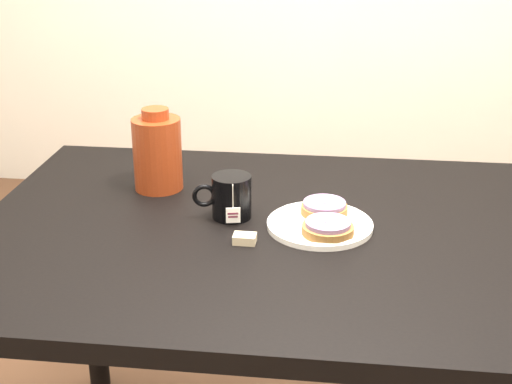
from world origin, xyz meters
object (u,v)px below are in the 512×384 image
(table, at_px, (309,264))
(bagel_front, at_px, (328,228))
(plate, at_px, (320,224))
(teabag_pouch, at_px, (245,239))
(bagel_back, at_px, (324,208))
(mug, at_px, (231,196))
(bagel_package, at_px, (157,152))

(table, distance_m, bagel_front, 0.12)
(plate, bearing_deg, teabag_pouch, -148.74)
(table, relative_size, teabag_pouch, 31.11)
(bagel_back, relative_size, teabag_pouch, 2.72)
(bagel_front, xyz_separation_m, mug, (-0.21, 0.08, 0.02))
(bagel_front, bearing_deg, plate, 108.90)
(teabag_pouch, relative_size, bagel_package, 0.23)
(bagel_front, bearing_deg, bagel_package, 150.85)
(plate, distance_m, teabag_pouch, 0.17)
(plate, relative_size, mug, 1.65)
(plate, relative_size, teabag_pouch, 4.86)
(table, bearing_deg, bagel_front, -49.33)
(table, bearing_deg, teabag_pouch, -146.95)
(table, relative_size, plate, 6.39)
(bagel_back, bearing_deg, table, -117.46)
(table, bearing_deg, bagel_back, 62.54)
(table, relative_size, bagel_back, 11.44)
(table, height_order, bagel_front, bagel_front)
(table, xyz_separation_m, bagel_package, (-0.36, 0.18, 0.17))
(plate, bearing_deg, bagel_back, 81.05)
(teabag_pouch, bearing_deg, table, 33.05)
(plate, height_order, mug, mug)
(plate, distance_m, mug, 0.20)
(bagel_package, bearing_deg, teabag_pouch, -47.59)
(plate, bearing_deg, bagel_package, 155.73)
(table, xyz_separation_m, teabag_pouch, (-0.12, -0.08, 0.09))
(table, height_order, plate, plate)
(plate, xyz_separation_m, bagel_front, (0.02, -0.05, 0.02))
(teabag_pouch, bearing_deg, bagel_back, 41.37)
(table, xyz_separation_m, bagel_back, (0.03, 0.05, 0.11))
(bagel_back, distance_m, bagel_package, 0.42)
(bagel_back, relative_size, bagel_front, 0.98)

